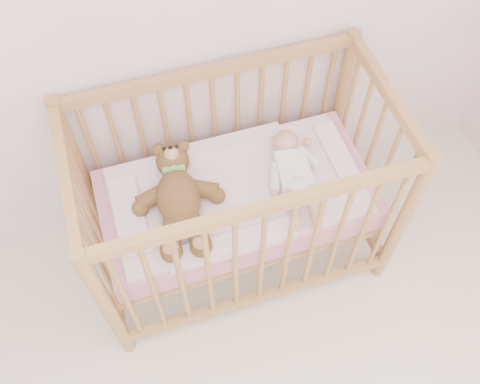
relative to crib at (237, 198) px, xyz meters
name	(u,v)px	position (x,y,z in m)	size (l,w,h in m)	color
wall_back	(80,6)	(-0.44, 0.40, 0.85)	(4.00, 0.02, 2.70)	white
crib	(237,198)	(0.00, 0.00, 0.00)	(1.36, 0.76, 1.00)	#B47E4C
mattress	(237,199)	(0.00, 0.00, -0.01)	(1.22, 0.62, 0.13)	pink
blanket	(237,190)	(0.00, 0.00, 0.06)	(1.10, 0.58, 0.06)	#F4A8C6
baby	(294,170)	(0.26, -0.02, 0.14)	(0.26, 0.53, 0.13)	white
teddy_bear	(178,199)	(-0.26, -0.02, 0.15)	(0.42, 0.59, 0.16)	brown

